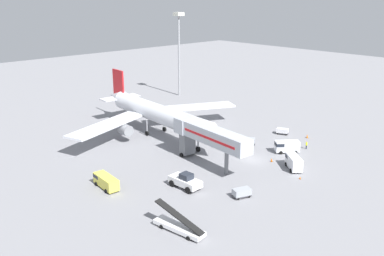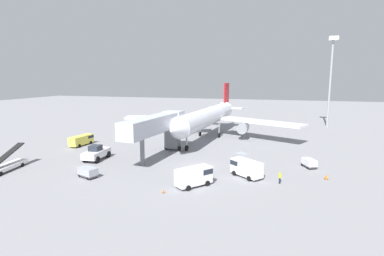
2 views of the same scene
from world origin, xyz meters
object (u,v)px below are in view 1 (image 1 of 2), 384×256
jet_bridge (207,136)px  apron_light_mast (179,38)px  safety_cone_alpha (272,160)px  safety_cone_charlie (300,178)px  service_van_outer_left (286,146)px  baggage_cart_mid_right (250,141)px  service_van_mid_left (294,161)px  pushback_tug (185,181)px  airplane_at_gate (157,113)px  baggage_cart_near_right (242,192)px  ground_crew_worker_foreground (306,145)px  service_van_mid_center (106,181)px  safety_cone_bravo (307,136)px  baggage_cart_near_center (282,131)px  belt_loader_truck (179,226)px

jet_bridge → apron_light_mast: bearing=53.7°
safety_cone_alpha → safety_cone_charlie: 8.38m
service_van_outer_left → baggage_cart_mid_right: service_van_outer_left is taller
service_van_mid_left → safety_cone_alpha: size_ratio=7.09×
pushback_tug → safety_cone_alpha: pushback_tug is taller
airplane_at_gate → baggage_cart_mid_right: bearing=-61.8°
service_van_mid_left → service_van_outer_left: service_van_mid_left is taller
pushback_tug → service_van_mid_left: 20.42m
service_van_mid_left → baggage_cart_near_right: (-14.98, -0.92, -0.59)m
baggage_cart_mid_right → safety_cone_alpha: bearing=-116.4°
jet_bridge → ground_crew_worker_foreground: 22.13m
airplane_at_gate → safety_cone_alpha: 27.78m
pushback_tug → safety_cone_charlie: (16.18, -10.60, -0.93)m
service_van_mid_center → safety_cone_bravo: service_van_mid_center is taller
safety_cone_charlie → airplane_at_gate: bearing=94.4°
service_van_outer_left → baggage_cart_near_center: (8.77, 7.10, -0.59)m
airplane_at_gate → pushback_tug: airplane_at_gate is taller
baggage_cart_near_right → safety_cone_charlie: (12.08, -2.40, -0.52)m
airplane_at_gate → service_van_mid_center: size_ratio=7.67×
jet_bridge → ground_crew_worker_foreground: size_ratio=11.04×
belt_loader_truck → service_van_outer_left: (34.07, 7.25, 0.54)m
safety_cone_alpha → jet_bridge: bearing=143.4°
baggage_cart_mid_right → ground_crew_worker_foreground: (6.11, -9.33, 0.10)m
baggage_cart_near_right → baggage_cart_mid_right: 23.83m
airplane_at_gate → service_van_mid_left: size_ratio=8.84×
service_van_mid_left → safety_cone_charlie: service_van_mid_left is taller
baggage_cart_near_center → baggage_cart_mid_right: (-10.33, 0.62, 0.02)m
belt_loader_truck → baggage_cart_mid_right: bearing=24.7°
airplane_at_gate → belt_loader_truck: (-22.74, -33.19, -3.99)m
jet_bridge → baggage_cart_near_center: jet_bridge is taller
safety_cone_alpha → baggage_cart_mid_right: bearing=63.6°
belt_loader_truck → safety_cone_alpha: 28.93m
baggage_cart_near_center → ground_crew_worker_foreground: size_ratio=1.75×
belt_loader_truck → baggage_cart_near_right: 13.37m
baggage_cart_near_center → service_van_mid_left: bearing=-139.0°
safety_cone_charlie → baggage_cart_near_right: bearing=168.8°
service_van_outer_left → baggage_cart_near_right: (-20.72, -6.43, -0.56)m
airplane_at_gate → ground_crew_worker_foreground: airplane_at_gate is taller
service_van_mid_left → baggage_cart_near_right: size_ratio=1.58×
pushback_tug → service_van_mid_center: (-9.18, 8.69, -0.02)m
service_van_mid_left → baggage_cart_near_center: service_van_mid_left is taller
pushback_tug → baggage_cart_near_right: 9.18m
pushback_tug → apron_light_mast: (41.72, 48.78, 15.90)m
service_van_mid_center → baggage_cart_mid_right: size_ratio=2.21×
service_van_mid_center → safety_cone_bravo: bearing=-10.8°
ground_crew_worker_foreground → safety_cone_charlie: bearing=-151.3°
baggage_cart_near_center → baggage_cart_near_right: bearing=-155.4°
jet_bridge → service_van_mid_center: jet_bridge is taller
jet_bridge → safety_cone_bravo: jet_bridge is taller
baggage_cart_mid_right → safety_cone_alpha: 9.66m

